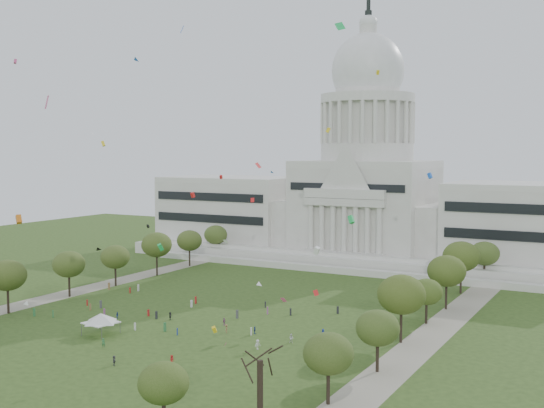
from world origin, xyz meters
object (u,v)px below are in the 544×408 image
Objects in this scene: big_bare_tree at (260,356)px; event_tent at (101,318)px; person_0 at (323,333)px; capitol at (366,195)px.

big_bare_tree reaches higher than event_tent.
event_tent is (-50.01, 21.34, -5.11)m from big_bare_tree.
big_bare_tree is 6.66× the size of person_0.
capitol is at bearing 105.02° from big_bare_tree.
capitol is 147.23m from big_bare_tree.
capitol is 106.92m from person_0.
event_tent is at bearing 156.89° from big_bare_tree.
big_bare_tree is (38.00, -141.59, -13.62)m from capitol.
person_0 is at bearing -73.74° from capitol.
event_tent reaches higher than person_0.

